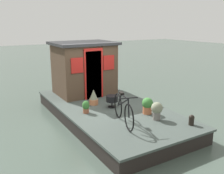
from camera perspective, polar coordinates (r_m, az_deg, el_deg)
ground_plane at (r=8.39m, az=-0.71°, el=-7.37°), size 60.00×60.00×0.00m
houseboat_deck at (r=8.30m, az=-0.71°, el=-5.91°), size 5.97×2.96×0.46m
houseboat_cabin at (r=9.59m, az=-6.36°, el=4.35°), size 1.80×2.25×1.96m
bicycle at (r=6.77m, az=2.54°, el=-5.18°), size 1.63×0.60×0.85m
potted_plant_mint at (r=7.16m, az=10.12°, el=-5.10°), size 0.33×0.33×0.51m
potted_plant_lavender at (r=8.37m, az=-4.19°, el=-2.37°), size 0.30×0.30×0.51m
potted_plant_geranium at (r=7.59m, az=8.03°, el=-4.11°), size 0.33×0.33×0.50m
potted_plant_rosemary at (r=7.63m, az=-5.94°, el=-4.48°), size 0.22×0.22×0.38m
charcoal_grill at (r=8.08m, az=-0.01°, el=-2.75°), size 0.38×0.38×0.38m
mooring_bollard at (r=7.07m, az=17.58°, el=-7.06°), size 0.15×0.15×0.29m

